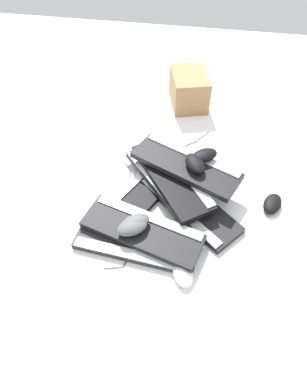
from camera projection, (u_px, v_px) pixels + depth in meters
ground_plane at (154, 205)px, 1.36m from camera, size 3.20×3.20×0.00m
keyboard_0 at (189, 205)px, 1.34m from camera, size 0.43×0.40×0.03m
keyboard_1 at (149, 184)px, 1.41m from camera, size 0.34×0.46×0.03m
keyboard_2 at (136, 244)px, 1.23m from camera, size 0.45×0.19×0.03m
keyboard_3 at (167, 180)px, 1.39m from camera, size 0.40×0.43×0.03m
keyboard_4 at (172, 176)px, 1.36m from camera, size 0.38×0.45×0.03m
keyboard_5 at (186, 165)px, 1.36m from camera, size 0.46×0.32×0.03m
keyboard_6 at (142, 230)px, 1.23m from camera, size 0.46×0.27×0.03m
mouse_0 at (183, 273)px, 1.15m from camera, size 0.10×0.13×0.04m
mouse_1 at (202, 196)px, 1.33m from camera, size 0.12×0.13×0.04m
mouse_2 at (195, 163)px, 1.32m from camera, size 0.11×0.13×0.04m
mouse_3 at (204, 155)px, 1.34m from camera, size 0.13×0.12×0.04m
mouse_4 at (135, 223)px, 1.21m from camera, size 0.13×0.12×0.04m
mouse_5 at (272, 204)px, 1.34m from camera, size 0.10×0.13×0.04m
mouse_6 at (132, 227)px, 1.20m from camera, size 0.13×0.11×0.04m
cable_0 at (193, 174)px, 1.47m from camera, size 0.24×0.54×0.01m
cable_1 at (127, 214)px, 1.33m from camera, size 0.12×0.53×0.01m
cardboard_box at (189, 89)px, 1.74m from camera, size 0.23×0.27×0.17m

